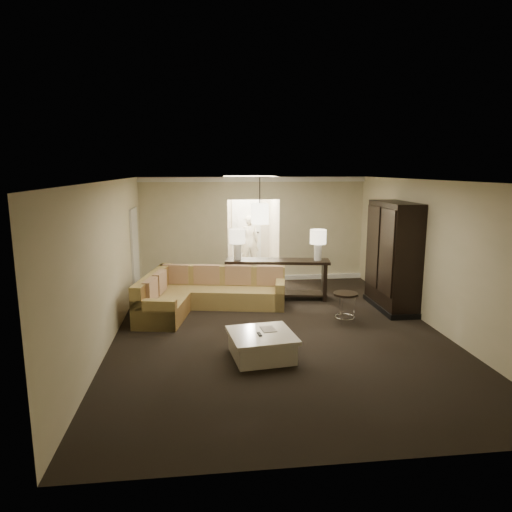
{
  "coord_description": "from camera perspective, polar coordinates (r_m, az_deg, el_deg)",
  "views": [
    {
      "loc": [
        -1.37,
        -8.1,
        3.01
      ],
      "look_at": [
        -0.27,
        1.2,
        1.21
      ],
      "focal_mm": 32.0,
      "sensor_mm": 36.0,
      "label": 1
    }
  ],
  "objects": [
    {
      "name": "wall_back",
      "position": [
        12.28,
        -0.29,
        3.34
      ],
      "size": [
        6.0,
        0.04,
        2.8
      ],
      "primitive_type": "cube",
      "color": "beige",
      "rests_on": "ground"
    },
    {
      "name": "sectional_sofa",
      "position": [
        9.96,
        -6.75,
        -4.73
      ],
      "size": [
        3.23,
        2.42,
        0.86
      ],
      "rotation": [
        0.0,
        0.0,
        -0.19
      ],
      "color": "brown",
      "rests_on": "ground"
    },
    {
      "name": "table_lamp_left",
      "position": [
        10.54,
        -2.34,
        2.1
      ],
      "size": [
        0.37,
        0.37,
        0.71
      ],
      "color": "silver",
      "rests_on": "console_table"
    },
    {
      "name": "armoire",
      "position": [
        10.22,
        16.78,
        -0.29
      ],
      "size": [
        0.69,
        1.61,
        2.32
      ],
      "color": "black",
      "rests_on": "ground"
    },
    {
      "name": "ceiling",
      "position": [
        8.21,
        2.89,
        9.4
      ],
      "size": [
        6.0,
        8.0,
        0.02
      ],
      "primitive_type": "cube",
      "color": "silver",
      "rests_on": "wall_back"
    },
    {
      "name": "baseboard",
      "position": [
        12.48,
        -0.26,
        -2.81
      ],
      "size": [
        6.0,
        0.1,
        0.12
      ],
      "primitive_type": "cube",
      "color": "white",
      "rests_on": "ground"
    },
    {
      "name": "ground",
      "position": [
        8.74,
        2.71,
        -9.27
      ],
      "size": [
        8.0,
        8.0,
        0.0
      ],
      "primitive_type": "plane",
      "color": "black",
      "rests_on": "ground"
    },
    {
      "name": "wall_right",
      "position": [
        9.34,
        21.27,
        0.2
      ],
      "size": [
        0.04,
        8.0,
        2.8
      ],
      "primitive_type": "cube",
      "color": "beige",
      "rests_on": "ground"
    },
    {
      "name": "wall_left",
      "position": [
        8.41,
        -17.8,
        -0.68
      ],
      "size": [
        0.04,
        8.0,
        2.8
      ],
      "primitive_type": "cube",
      "color": "beige",
      "rests_on": "ground"
    },
    {
      "name": "pendant_light",
      "position": [
        10.93,
        0.47,
        5.32
      ],
      "size": [
        0.38,
        0.38,
        1.09
      ],
      "color": "black",
      "rests_on": "ceiling"
    },
    {
      "name": "coffee_table",
      "position": [
        7.5,
        0.72,
        -11.05
      ],
      "size": [
        1.13,
        1.13,
        0.43
      ],
      "rotation": [
        0.0,
        0.0,
        0.13
      ],
      "color": "beige",
      "rests_on": "ground"
    },
    {
      "name": "person",
      "position": [
        13.93,
        -0.87,
        2.16
      ],
      "size": [
        0.65,
        0.44,
        1.8
      ],
      "primitive_type": "imported",
      "rotation": [
        0.0,
        0.0,
        3.15
      ],
      "color": "beige",
      "rests_on": "ground"
    },
    {
      "name": "drink_table",
      "position": [
        9.21,
        11.1,
        -5.57
      ],
      "size": [
        0.48,
        0.48,
        0.6
      ],
      "rotation": [
        0.0,
        0.0,
        -0.09
      ],
      "color": "black",
      "rests_on": "ground"
    },
    {
      "name": "foyer",
      "position": [
        13.61,
        -0.93,
        3.65
      ],
      "size": [
        1.44,
        2.02,
        2.8
      ],
      "color": "beige",
      "rests_on": "ground"
    },
    {
      "name": "wall_front",
      "position": [
        4.61,
        11.16,
        -9.76
      ],
      "size": [
        6.0,
        0.04,
        2.8
      ],
      "primitive_type": "cube",
      "color": "beige",
      "rests_on": "ground"
    },
    {
      "name": "crown_molding",
      "position": [
        12.13,
        -0.27,
        9.55
      ],
      "size": [
        6.0,
        0.1,
        0.12
      ],
      "primitive_type": "cube",
      "color": "white",
      "rests_on": "wall_back"
    },
    {
      "name": "table_lamp_right",
      "position": [
        10.55,
        7.77,
        2.01
      ],
      "size": [
        0.37,
        0.37,
        0.71
      ],
      "color": "silver",
      "rests_on": "console_table"
    },
    {
      "name": "side_door",
      "position": [
        11.18,
        -14.87,
        0.41
      ],
      "size": [
        0.05,
        0.9,
        2.1
      ],
      "primitive_type": "cube",
      "color": "silver",
      "rests_on": "ground"
    },
    {
      "name": "console_table",
      "position": [
        10.67,
        2.67,
        -2.45
      ],
      "size": [
        2.46,
        0.93,
        0.93
      ],
      "rotation": [
        0.0,
        0.0,
        -0.16
      ],
      "color": "black",
      "rests_on": "ground"
    }
  ]
}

